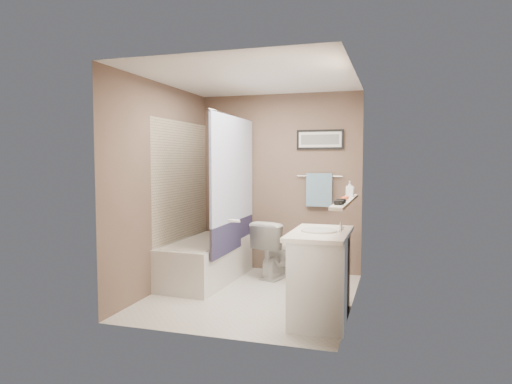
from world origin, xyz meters
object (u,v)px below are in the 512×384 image
(toilet, at_px, (278,248))
(candle_bowl_near, at_px, (339,203))
(bathtub, at_px, (205,261))
(hair_brush_front, at_px, (344,198))
(glass_jar, at_px, (351,191))
(candle_bowl_far, at_px, (341,201))
(vanity, at_px, (321,277))
(soap_bottle, at_px, (350,189))

(toilet, bearing_deg, candle_bowl_near, 138.07)
(bathtub, height_order, hair_brush_front, hair_brush_front)
(toilet, xyz_separation_m, candle_bowl_near, (0.97, -1.61, 0.77))
(candle_bowl_near, bearing_deg, hair_brush_front, 90.00)
(toilet, bearing_deg, bathtub, 46.50)
(glass_jar, bearing_deg, candle_bowl_far, -90.00)
(vanity, xyz_separation_m, glass_jar, (0.19, 0.89, 0.77))
(bathtub, xyz_separation_m, toilet, (0.82, 0.46, 0.12))
(hair_brush_front, height_order, soap_bottle, soap_bottle)
(hair_brush_front, bearing_deg, vanity, -126.28)
(bathtub, height_order, candle_bowl_near, candle_bowl_near)
(vanity, height_order, candle_bowl_far, candle_bowl_far)
(bathtub, bearing_deg, toilet, 32.07)
(candle_bowl_near, distance_m, soap_bottle, 0.96)
(hair_brush_front, relative_size, glass_jar, 2.20)
(glass_jar, distance_m, soap_bottle, 0.13)
(candle_bowl_near, xyz_separation_m, soap_bottle, (0.00, 0.96, 0.07))
(candle_bowl_near, height_order, hair_brush_front, hair_brush_front)
(hair_brush_front, bearing_deg, candle_bowl_far, -90.00)
(candle_bowl_far, height_order, hair_brush_front, hair_brush_front)
(vanity, distance_m, glass_jar, 1.19)
(toilet, bearing_deg, candle_bowl_far, 140.94)
(toilet, relative_size, hair_brush_front, 3.36)
(bathtub, xyz_separation_m, hair_brush_front, (1.79, -0.71, 0.89))
(vanity, bearing_deg, candle_bowl_near, -48.16)
(toilet, xyz_separation_m, candle_bowl_far, (0.97, -1.44, 0.77))
(toilet, xyz_separation_m, soap_bottle, (0.97, -0.65, 0.83))
(vanity, relative_size, glass_jar, 9.00)
(bathtub, height_order, toilet, toilet)
(vanity, height_order, soap_bottle, soap_bottle)
(soap_bottle, bearing_deg, candle_bowl_near, -90.00)
(vanity, xyz_separation_m, candle_bowl_far, (0.19, -0.02, 0.73))
(hair_brush_front, bearing_deg, soap_bottle, 90.00)
(toilet, height_order, hair_brush_front, hair_brush_front)
(candle_bowl_near, bearing_deg, soap_bottle, 90.00)
(candle_bowl_far, bearing_deg, vanity, 173.09)
(soap_bottle, bearing_deg, bathtub, 173.83)
(bathtub, relative_size, glass_jar, 15.00)
(toilet, relative_size, soap_bottle, 4.34)
(toilet, xyz_separation_m, hair_brush_front, (0.97, -1.17, 0.77))
(vanity, height_order, glass_jar, glass_jar)
(vanity, bearing_deg, hair_brush_front, 51.50)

